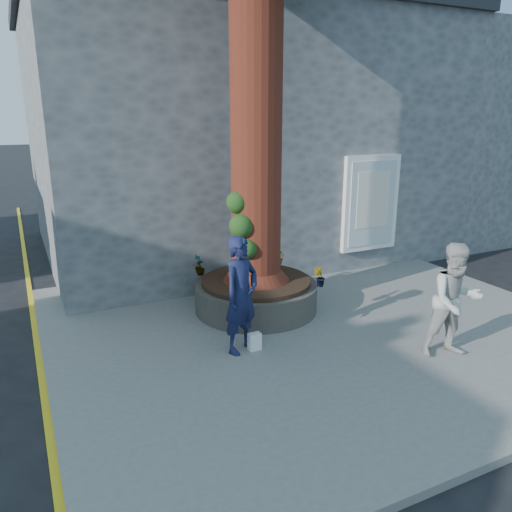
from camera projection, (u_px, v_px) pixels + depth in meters
name	position (u px, v px, depth m)	size (l,w,h in m)	color
ground	(266.00, 371.00, 7.48)	(120.00, 120.00, 0.00)	black
pavement	(315.00, 325.00, 8.96)	(9.00, 8.00, 0.12)	slate
yellow_line	(43.00, 386.00, 7.07)	(0.10, 30.00, 0.01)	yellow
stone_shop	(230.00, 133.00, 13.87)	(10.30, 8.30, 6.30)	#535559
neighbour_shop	(442.00, 134.00, 17.27)	(6.00, 8.00, 6.00)	#535559
planter	(256.00, 295.00, 9.43)	(2.30, 2.30, 0.60)	black
man	(241.00, 295.00, 7.63)	(0.67, 0.44, 1.85)	#161A3E
woman	(455.00, 301.00, 7.48)	(0.87, 0.67, 1.78)	#B7B6AF
shopping_bag	(254.00, 342.00, 7.85)	(0.20, 0.12, 0.28)	white
plant_a	(198.00, 263.00, 9.67)	(0.20, 0.13, 0.38)	gray
plant_b	(319.00, 277.00, 8.92)	(0.19, 0.19, 0.35)	gray
plant_c	(200.00, 267.00, 9.55)	(0.17, 0.17, 0.30)	gray
plant_d	(279.00, 256.00, 10.23)	(0.29, 0.26, 0.32)	gray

